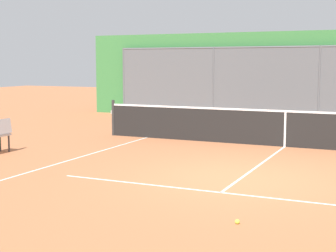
{
  "coord_description": "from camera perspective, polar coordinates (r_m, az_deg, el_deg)",
  "views": [
    {
      "loc": [
        -2.67,
        9.18,
        2.19
      ],
      "look_at": [
        1.11,
        0.87,
        1.05
      ],
      "focal_mm": 54.58,
      "sensor_mm": 36.0,
      "label": 1
    }
  ],
  "objects": [
    {
      "name": "tennis_net",
      "position": [
        13.62,
        12.95,
        -0.23
      ],
      "size": [
        10.43,
        0.09,
        1.07
      ],
      "color": "#2D2D2D",
      "rests_on": "ground"
    },
    {
      "name": "fence_backdrop",
      "position": [
        19.9,
        16.8,
        5.28
      ],
      "size": [
        19.17,
        1.37,
        3.35
      ],
      "color": "#565B60",
      "rests_on": "ground"
    },
    {
      "name": "tennis_ball_by_sideline",
      "position": [
        7.14,
        7.74,
        -10.54
      ],
      "size": [
        0.07,
        0.07,
        0.07
      ],
      "primitive_type": "sphere",
      "color": "#D6E042",
      "rests_on": "ground"
    },
    {
      "name": "court_line_markings",
      "position": [
        8.47,
        5.27,
        -7.88
      ],
      "size": [
        8.12,
        9.5,
        0.01
      ],
      "color": "white",
      "rests_on": "ground"
    },
    {
      "name": "ground_plane",
      "position": [
        9.81,
        8.07,
        -5.86
      ],
      "size": [
        60.0,
        60.0,
        0.0
      ],
      "primitive_type": "plane",
      "color": "#B76B42"
    }
  ]
}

